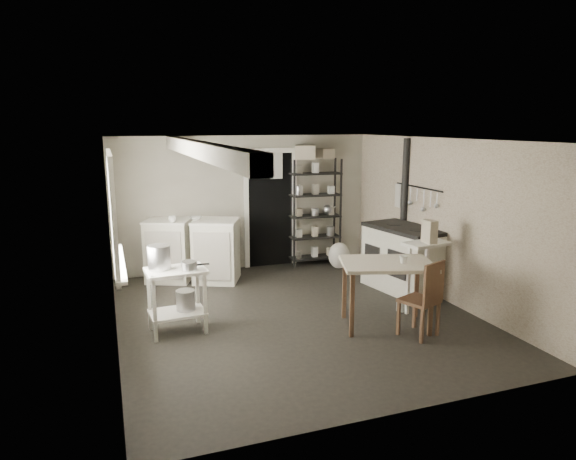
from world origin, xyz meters
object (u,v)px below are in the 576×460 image
object	(u,v)px
flour_sack	(339,255)
base_cabinets	(193,253)
prep_table	(177,301)
work_table	(386,297)
stockpot	(159,257)
shelf_rack	(315,212)
stove	(404,262)
chair	(419,297)

from	to	relation	value
flour_sack	base_cabinets	bearing A→B (deg)	176.35
base_cabinets	prep_table	bearing A→B (deg)	-81.05
base_cabinets	work_table	size ratio (longest dim) A/B	1.39
prep_table	stockpot	size ratio (longest dim) A/B	2.75
shelf_rack	flour_sack	size ratio (longest dim) A/B	4.12
stockpot	stove	bearing A→B (deg)	6.39
shelf_rack	stove	bearing A→B (deg)	-65.25
stockpot	flour_sack	distance (m)	3.78
prep_table	base_cabinets	bearing A→B (deg)	75.43
stove	chair	distance (m)	1.73
prep_table	work_table	world-z (taller)	same
stove	chair	bearing A→B (deg)	-126.48
prep_table	stove	world-z (taller)	stove
stockpot	work_table	world-z (taller)	stockpot
shelf_rack	flour_sack	world-z (taller)	shelf_rack
shelf_rack	prep_table	bearing A→B (deg)	-135.69
prep_table	stockpot	distance (m)	0.57
prep_table	base_cabinets	distance (m)	2.12
prep_table	flour_sack	distance (m)	3.60
flour_sack	shelf_rack	bearing A→B (deg)	123.43
stove	prep_table	bearing A→B (deg)	177.64
work_table	base_cabinets	bearing A→B (deg)	125.11
chair	stove	bearing A→B (deg)	41.57
shelf_rack	work_table	world-z (taller)	shelf_rack
chair	flour_sack	size ratio (longest dim) A/B	2.04
stockpot	shelf_rack	world-z (taller)	shelf_rack
base_cabinets	flour_sack	distance (m)	2.53
prep_table	flour_sack	bearing A→B (deg)	31.82
prep_table	stove	size ratio (longest dim) A/B	0.63
work_table	flour_sack	bearing A→B (deg)	77.25
stockpot	flour_sack	xyz separation A→B (m)	(3.23, 1.83, -0.70)
work_table	stove	bearing A→B (deg)	49.70
stockpot	chair	size ratio (longest dim) A/B	0.31
prep_table	stockpot	bearing A→B (deg)	158.90
stove	stockpot	bearing A→B (deg)	176.21
shelf_rack	stove	xyz separation A→B (m)	(0.69, -1.85, -0.51)
base_cabinets	chair	bearing A→B (deg)	-31.84
chair	prep_table	bearing A→B (deg)	136.16
prep_table	shelf_rack	size ratio (longest dim) A/B	0.42
prep_table	shelf_rack	world-z (taller)	shelf_rack
shelf_rack	flour_sack	distance (m)	0.88
shelf_rack	work_table	size ratio (longest dim) A/B	1.73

